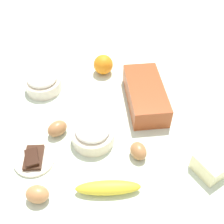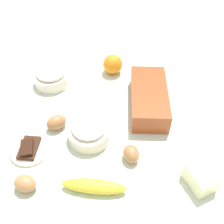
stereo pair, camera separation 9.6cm
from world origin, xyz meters
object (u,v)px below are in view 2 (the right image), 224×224
(butter_block, at_px, (200,178))
(chocolate_plate, at_px, (29,149))
(egg_loose, at_px, (25,183))
(loaf_pan, at_px, (149,98))
(flour_bowl, at_px, (51,76))
(egg_near_butter, at_px, (131,154))
(banana, at_px, (94,186))
(egg_beside_bowl, at_px, (56,122))
(orange_fruit, at_px, (113,64))
(sugar_bowl, at_px, (89,131))

(butter_block, distance_m, chocolate_plate, 0.54)
(butter_block, xyz_separation_m, egg_loose, (-0.01, -0.51, -0.00))
(loaf_pan, height_order, chocolate_plate, loaf_pan)
(flour_bowl, height_order, egg_near_butter, flour_bowl)
(banana, relative_size, egg_loose, 2.85)
(loaf_pan, xyz_separation_m, flour_bowl, (-0.15, -0.38, -0.01))
(egg_near_butter, xyz_separation_m, egg_loose, (0.09, -0.32, 0.00))
(egg_beside_bowl, xyz_separation_m, chocolate_plate, (0.10, -0.08, -0.02))
(egg_near_butter, bearing_deg, chocolate_plate, -97.63)
(flour_bowl, relative_size, egg_near_butter, 2.21)
(loaf_pan, height_order, butter_block, loaf_pan)
(loaf_pan, distance_m, egg_near_butter, 0.25)
(loaf_pan, relative_size, banana, 1.52)
(egg_near_butter, relative_size, egg_beside_bowl, 0.91)
(loaf_pan, bearing_deg, egg_loose, -46.49)
(banana, bearing_deg, egg_loose, -94.40)
(orange_fruit, xyz_separation_m, chocolate_plate, (0.41, -0.29, -0.03))
(flour_bowl, bearing_deg, butter_block, 44.79)
(flour_bowl, bearing_deg, loaf_pan, 68.26)
(loaf_pan, distance_m, butter_block, 0.35)
(egg_loose, bearing_deg, flour_bowl, 176.93)
(sugar_bowl, height_order, egg_near_butter, sugar_bowl)
(banana, height_order, egg_loose, egg_loose)
(butter_block, height_order, chocolate_plate, butter_block)
(egg_loose, relative_size, chocolate_plate, 0.51)
(sugar_bowl, bearing_deg, loaf_pan, 123.50)
(loaf_pan, xyz_separation_m, chocolate_plate, (0.19, -0.42, -0.03))
(banana, xyz_separation_m, orange_fruit, (-0.55, 0.08, 0.02))
(flour_bowl, xyz_separation_m, chocolate_plate, (0.34, -0.04, -0.03))
(loaf_pan, xyz_separation_m, sugar_bowl, (0.15, -0.22, -0.01))
(sugar_bowl, distance_m, egg_beside_bowl, 0.13)
(flour_bowl, bearing_deg, egg_beside_bowl, 9.81)
(egg_near_butter, distance_m, egg_beside_bowl, 0.29)
(butter_block, xyz_separation_m, egg_beside_bowl, (-0.24, -0.44, -0.00))
(banana, xyz_separation_m, egg_near_butter, (-0.10, 0.12, 0.00))
(sugar_bowl, height_order, egg_beside_bowl, sugar_bowl)
(banana, bearing_deg, flour_bowl, -160.60)
(banana, bearing_deg, loaf_pan, 148.98)
(sugar_bowl, bearing_deg, egg_beside_bowl, -114.35)
(banana, distance_m, egg_loose, 0.20)
(orange_fruit, height_order, egg_beside_bowl, orange_fruit)
(sugar_bowl, distance_m, egg_near_butter, 0.16)
(orange_fruit, distance_m, chocolate_plate, 0.50)
(flour_bowl, xyz_separation_m, orange_fruit, (-0.06, 0.25, 0.01))
(flour_bowl, height_order, orange_fruit, orange_fruit)
(banana, relative_size, butter_block, 2.11)
(butter_block, bearing_deg, egg_near_butter, -117.22)
(butter_block, bearing_deg, orange_fruit, -157.36)
(flour_bowl, bearing_deg, egg_loose, -3.07)
(egg_near_butter, bearing_deg, banana, -48.17)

